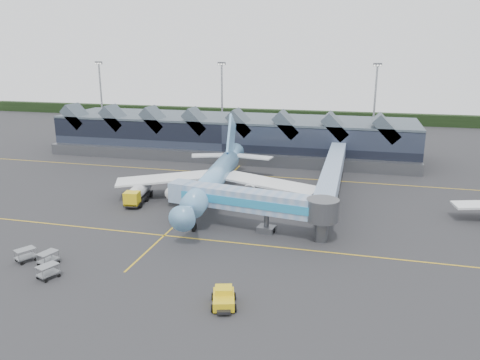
% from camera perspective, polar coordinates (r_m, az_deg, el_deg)
% --- Properties ---
extents(ground, '(260.00, 260.00, 0.00)m').
position_cam_1_polar(ground, '(75.77, -6.82, -4.51)').
color(ground, '#252527').
rests_on(ground, ground).
extents(taxi_stripes, '(120.00, 60.00, 0.01)m').
position_cam_1_polar(taxi_stripes, '(84.65, -4.39, -2.27)').
color(taxi_stripes, gold).
rests_on(taxi_stripes, ground).
extents(tree_line_far, '(260.00, 4.00, 4.00)m').
position_cam_1_polar(tree_line_far, '(179.73, 5.96, 7.83)').
color(tree_line_far, black).
rests_on(tree_line_far, ground).
extents(terminal, '(90.00, 22.25, 12.52)m').
position_cam_1_polar(terminal, '(119.65, -0.99, 5.45)').
color(terminal, black).
rests_on(terminal, ground).
extents(light_masts, '(132.40, 42.56, 22.45)m').
position_cam_1_polar(light_masts, '(129.79, 12.19, 9.29)').
color(light_masts, '#94979C').
rests_on(light_masts, ground).
extents(main_airliner, '(36.97, 42.70, 13.71)m').
position_cam_1_polar(main_airliner, '(83.43, -2.96, 0.37)').
color(main_airliner, '#6EBBDE').
rests_on(main_airliner, ground).
extents(jet_bridge, '(26.04, 7.61, 6.24)m').
position_cam_1_polar(jet_bridge, '(68.14, 2.42, -2.81)').
color(jet_bridge, '#7599C4').
rests_on(jet_bridge, ground).
extents(fuel_truck, '(3.76, 9.78, 3.25)m').
position_cam_1_polar(fuel_truck, '(84.08, -12.20, -1.41)').
color(fuel_truck, black).
rests_on(fuel_truck, ground).
extents(pushback_tug, '(3.41, 4.45, 1.80)m').
position_cam_1_polar(pushback_tug, '(50.42, -2.01, -14.22)').
color(pushback_tug, yellow).
rests_on(pushback_tug, ground).
extents(baggage_carts, '(8.07, 6.04, 1.65)m').
position_cam_1_polar(baggage_carts, '(63.11, -23.15, -9.03)').
color(baggage_carts, gray).
rests_on(baggage_carts, ground).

